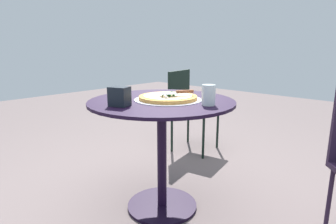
{
  "coord_description": "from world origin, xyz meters",
  "views": [
    {
      "loc": [
        -1.23,
        -1.19,
        1.05
      ],
      "look_at": [
        0.03,
        -0.03,
        0.65
      ],
      "focal_mm": 30.05,
      "sensor_mm": 36.0,
      "label": 1
    }
  ],
  "objects_px": {
    "pizza_on_tray": "(168,98)",
    "patio_table": "(162,128)",
    "pizza_server": "(177,92)",
    "drinking_cup": "(209,95)",
    "napkin_dispenser": "(119,96)",
    "patio_chair_far": "(189,104)"
  },
  "relations": [
    {
      "from": "pizza_on_tray",
      "to": "patio_table",
      "type": "bearing_deg",
      "value": 140.76
    },
    {
      "from": "patio_table",
      "to": "pizza_server",
      "type": "distance_m",
      "value": 0.25
    },
    {
      "from": "drinking_cup",
      "to": "pizza_on_tray",
      "type": "bearing_deg",
      "value": 96.92
    },
    {
      "from": "patio_table",
      "to": "pizza_server",
      "type": "bearing_deg",
      "value": -56.3
    },
    {
      "from": "patio_table",
      "to": "napkin_dispenser",
      "type": "distance_m",
      "value": 0.37
    },
    {
      "from": "pizza_server",
      "to": "drinking_cup",
      "type": "relative_size",
      "value": 1.75
    },
    {
      "from": "patio_table",
      "to": "patio_chair_far",
      "type": "bearing_deg",
      "value": 29.84
    },
    {
      "from": "patio_table",
      "to": "patio_chair_far",
      "type": "distance_m",
      "value": 1.16
    },
    {
      "from": "pizza_on_tray",
      "to": "patio_chair_far",
      "type": "height_order",
      "value": "patio_chair_far"
    },
    {
      "from": "patio_table",
      "to": "patio_chair_far",
      "type": "relative_size",
      "value": 1.11
    },
    {
      "from": "patio_table",
      "to": "pizza_server",
      "type": "xyz_separation_m",
      "value": [
        0.05,
        -0.08,
        0.23
      ]
    },
    {
      "from": "drinking_cup",
      "to": "napkin_dispenser",
      "type": "bearing_deg",
      "value": 135.15
    },
    {
      "from": "patio_table",
      "to": "drinking_cup",
      "type": "xyz_separation_m",
      "value": [
        0.06,
        -0.3,
        0.24
      ]
    },
    {
      "from": "pizza_on_tray",
      "to": "napkin_dispenser",
      "type": "bearing_deg",
      "value": 167.33
    },
    {
      "from": "patio_table",
      "to": "napkin_dispenser",
      "type": "height_order",
      "value": "napkin_dispenser"
    },
    {
      "from": "pizza_on_tray",
      "to": "drinking_cup",
      "type": "bearing_deg",
      "value": -83.08
    },
    {
      "from": "patio_chair_far",
      "to": "drinking_cup",
      "type": "bearing_deg",
      "value": -136.83
    },
    {
      "from": "pizza_server",
      "to": "patio_chair_far",
      "type": "relative_size",
      "value": 0.25
    },
    {
      "from": "pizza_on_tray",
      "to": "napkin_dispenser",
      "type": "relative_size",
      "value": 3.92
    },
    {
      "from": "pizza_on_tray",
      "to": "patio_chair_far",
      "type": "bearing_deg",
      "value": 31.72
    },
    {
      "from": "pizza_on_tray",
      "to": "patio_chair_far",
      "type": "distance_m",
      "value": 1.17
    },
    {
      "from": "pizza_on_tray",
      "to": "pizza_server",
      "type": "relative_size",
      "value": 2.07
    }
  ]
}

